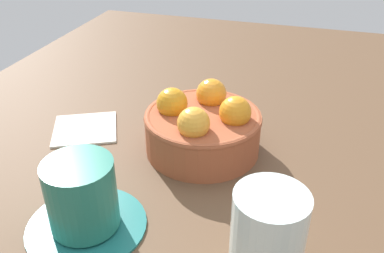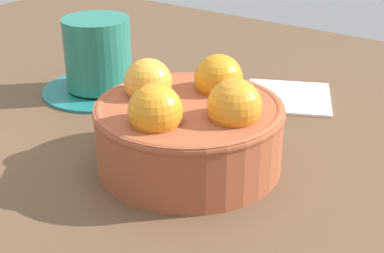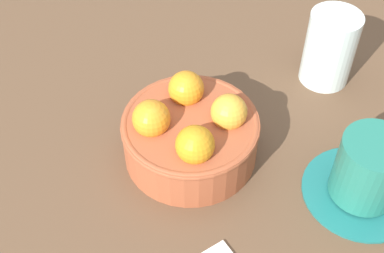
{
  "view_description": "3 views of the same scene",
  "coord_description": "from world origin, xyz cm",
  "px_view_note": "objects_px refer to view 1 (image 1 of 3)",
  "views": [
    {
      "loc": [
        48.4,
        13.18,
        33.45
      ],
      "look_at": [
        1.61,
        -1.07,
        4.53
      ],
      "focal_mm": 39.3,
      "sensor_mm": 36.0,
      "label": 1
    },
    {
      "loc": [
        -25.99,
        35.45,
        24.64
      ],
      "look_at": [
        -0.91,
        0.84,
        4.31
      ],
      "focal_mm": 53.37,
      "sensor_mm": 36.0,
      "label": 2
    },
    {
      "loc": [
        -4.51,
        -40.34,
        49.11
      ],
      "look_at": [
        0.19,
        -0.01,
        4.85
      ],
      "focal_mm": 48.47,
      "sensor_mm": 36.0,
      "label": 3
    }
  ],
  "objects_px": {
    "terracotta_bowl": "(203,126)",
    "water_glass": "(267,240)",
    "coffee_cup": "(83,201)",
    "folded_napkin": "(86,126)"
  },
  "relations": [
    {
      "from": "terracotta_bowl",
      "to": "water_glass",
      "type": "distance_m",
      "value": 0.23
    },
    {
      "from": "terracotta_bowl",
      "to": "coffee_cup",
      "type": "distance_m",
      "value": 0.2
    },
    {
      "from": "terracotta_bowl",
      "to": "water_glass",
      "type": "relative_size",
      "value": 1.57
    },
    {
      "from": "coffee_cup",
      "to": "folded_napkin",
      "type": "distance_m",
      "value": 0.22
    },
    {
      "from": "coffee_cup",
      "to": "water_glass",
      "type": "bearing_deg",
      "value": 85.89
    },
    {
      "from": "coffee_cup",
      "to": "terracotta_bowl",
      "type": "bearing_deg",
      "value": 156.55
    },
    {
      "from": "coffee_cup",
      "to": "folded_napkin",
      "type": "height_order",
      "value": "coffee_cup"
    },
    {
      "from": "coffee_cup",
      "to": "water_glass",
      "type": "relative_size",
      "value": 1.29
    },
    {
      "from": "folded_napkin",
      "to": "coffee_cup",
      "type": "bearing_deg",
      "value": 29.23
    },
    {
      "from": "water_glass",
      "to": "coffee_cup",
      "type": "bearing_deg",
      "value": -94.11
    }
  ]
}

